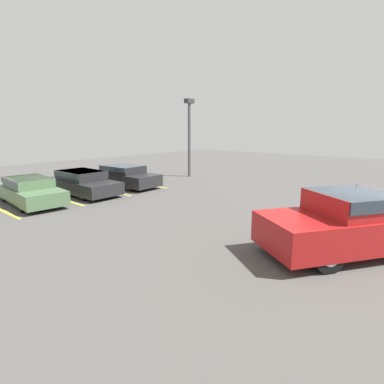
{
  "coord_description": "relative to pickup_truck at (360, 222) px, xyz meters",
  "views": [
    {
      "loc": [
        -9.63,
        -0.98,
        3.36
      ],
      "look_at": [
        -1.11,
        6.21,
        1.0
      ],
      "focal_mm": 28.0,
      "sensor_mm": 36.0,
      "label": 1
    }
  ],
  "objects": [
    {
      "name": "ground_plane",
      "position": [
        0.65,
        -0.57,
        -0.85
      ],
      "size": [
        60.0,
        60.0,
        0.0
      ],
      "primitive_type": "plane",
      "color": "#4C4947"
    },
    {
      "name": "stall_stripe_a",
      "position": [
        -4.87,
        12.64,
        -0.85
      ],
      "size": [
        0.12,
        4.41,
        0.01
      ],
      "primitive_type": "cube",
      "color": "yellow",
      "rests_on": "ground_plane"
    },
    {
      "name": "stall_stripe_b",
      "position": [
        -2.24,
        12.64,
        -0.85
      ],
      "size": [
        0.12,
        4.41,
        0.01
      ],
      "primitive_type": "cube",
      "color": "yellow",
      "rests_on": "ground_plane"
    },
    {
      "name": "stall_stripe_c",
      "position": [
        0.39,
        12.64,
        -0.85
      ],
      "size": [
        0.12,
        4.41,
        0.01
      ],
      "primitive_type": "cube",
      "color": "yellow",
      "rests_on": "ground_plane"
    },
    {
      "name": "stall_stripe_d",
      "position": [
        3.03,
        12.64,
        -0.85
      ],
      "size": [
        0.12,
        4.41,
        0.01
      ],
      "primitive_type": "cube",
      "color": "yellow",
      "rests_on": "ground_plane"
    },
    {
      "name": "pickup_truck",
      "position": [
        0.0,
        0.0,
        0.0
      ],
      "size": [
        5.67,
        4.79,
        1.7
      ],
      "rotation": [
        0.0,
        0.0,
        -0.6
      ],
      "color": "#A51919",
      "rests_on": "ground_plane"
    },
    {
      "name": "parked_sedan_a",
      "position": [
        -3.55,
        12.74,
        -0.22
      ],
      "size": [
        2.07,
        4.7,
        1.19
      ],
      "rotation": [
        0.0,
        0.0,
        -1.65
      ],
      "color": "#4C6B47",
      "rests_on": "ground_plane"
    },
    {
      "name": "parked_sedan_b",
      "position": [
        -0.93,
        12.76,
        -0.2
      ],
      "size": [
        1.87,
        4.65,
        1.23
      ],
      "rotation": [
        0.0,
        0.0,
        -1.57
      ],
      "color": "#232326",
      "rests_on": "ground_plane"
    },
    {
      "name": "parked_sedan_c",
      "position": [
        1.81,
        12.83,
        -0.19
      ],
      "size": [
        2.01,
        4.61,
        1.25
      ],
      "rotation": [
        0.0,
        0.0,
        -1.53
      ],
      "color": "#232326",
      "rests_on": "ground_plane"
    },
    {
      "name": "light_post",
      "position": [
        7.21,
        12.36,
        2.37
      ],
      "size": [
        0.7,
        0.36,
        5.37
      ],
      "color": "#515156",
      "rests_on": "ground_plane"
    },
    {
      "name": "wheel_stop_curb",
      "position": [
        1.04,
        15.37,
        -0.78
      ],
      "size": [
        1.63,
        0.2,
        0.14
      ],
      "primitive_type": "cube",
      "color": "#B7B2A8",
      "rests_on": "ground_plane"
    }
  ]
}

